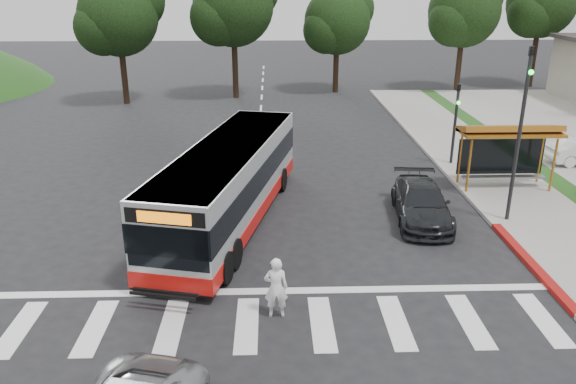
{
  "coord_description": "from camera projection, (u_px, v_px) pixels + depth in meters",
  "views": [
    {
      "loc": [
        0.7,
        -17.74,
        8.6
      ],
      "look_at": [
        1.27,
        0.73,
        1.6
      ],
      "focal_mm": 35.0,
      "sensor_mm": 36.0,
      "label": 1
    }
  ],
  "objects": [
    {
      "name": "crosswalk_ladder",
      "position": [
        247.0,
        325.0,
        14.94
      ],
      "size": [
        18.0,
        2.6,
        0.01
      ],
      "primitive_type": "cube",
      "color": "silver",
      "rests_on": "ground"
    },
    {
      "name": "dark_sedan",
      "position": [
        421.0,
        203.0,
        21.26
      ],
      "size": [
        2.41,
        4.93,
        1.38
      ],
      "primitive_type": "imported",
      "rotation": [
        0.0,
        0.0,
        -0.1
      ],
      "color": "black",
      "rests_on": "ground"
    },
    {
      "name": "tree_north_c",
      "position": [
        119.0,
        15.0,
        39.58
      ],
      "size": [
        6.16,
        5.74,
        9.3
      ],
      "color": "black",
      "rests_on": "ground"
    },
    {
      "name": "sidewalk_east",
      "position": [
        482.0,
        167.0,
        27.39
      ],
      "size": [
        4.0,
        40.0,
        0.12
      ],
      "primitive_type": "cube",
      "color": "gray",
      "rests_on": "ground"
    },
    {
      "name": "pedestrian",
      "position": [
        276.0,
        288.0,
        15.03
      ],
      "size": [
        0.64,
        0.42,
        1.76
      ],
      "primitive_type": "imported",
      "rotation": [
        0.0,
        0.0,
        3.15
      ],
      "color": "white",
      "rests_on": "ground"
    },
    {
      "name": "curb_east_red",
      "position": [
        531.0,
        264.0,
        17.98
      ],
      "size": [
        0.32,
        6.0,
        0.15
      ],
      "primitive_type": "cube",
      "color": "maroon",
      "rests_on": "ground"
    },
    {
      "name": "tree_ne_b",
      "position": [
        542.0,
        2.0,
        45.94
      ],
      "size": [
        6.16,
        5.74,
        10.02
      ],
      "color": "black",
      "rests_on": "ground"
    },
    {
      "name": "traffic_signal_ne_short",
      "position": [
        456.0,
        116.0,
        26.95
      ],
      "size": [
        0.18,
        0.37,
        4.0
      ],
      "color": "black",
      "rests_on": "ground"
    },
    {
      "name": "traffic_signal_ne_tall",
      "position": [
        521.0,
        122.0,
        19.91
      ],
      "size": [
        0.18,
        0.37,
        6.5
      ],
      "color": "black",
      "rests_on": "ground"
    },
    {
      "name": "bus_shelter",
      "position": [
        508.0,
        137.0,
        23.87
      ],
      "size": [
        4.2,
        1.6,
        2.86
      ],
      "color": "#A1601A",
      "rests_on": "sidewalk_east"
    },
    {
      "name": "ground",
      "position": [
        252.0,
        243.0,
        19.61
      ],
      "size": [
        140.0,
        140.0,
        0.0
      ],
      "primitive_type": "plane",
      "color": "black",
      "rests_on": "ground"
    },
    {
      "name": "tree_north_b",
      "position": [
        338.0,
        20.0,
        44.01
      ],
      "size": [
        5.72,
        5.33,
        8.43
      ],
      "color": "black",
      "rests_on": "ground"
    },
    {
      "name": "transit_bus",
      "position": [
        229.0,
        185.0,
        20.76
      ],
      "size": [
        5.1,
        11.85,
        2.99
      ],
      "primitive_type": null,
      "rotation": [
        0.0,
        0.0,
        -0.23
      ],
      "color": "silver",
      "rests_on": "ground"
    },
    {
      "name": "tree_north_a",
      "position": [
        234.0,
        4.0,
        41.47
      ],
      "size": [
        6.6,
        6.15,
        10.17
      ],
      "color": "black",
      "rests_on": "ground"
    },
    {
      "name": "tree_ne_a",
      "position": [
        465.0,
        10.0,
        44.05
      ],
      "size": [
        6.16,
        5.74,
        9.3
      ],
      "color": "black",
      "rests_on": "parking_lot"
    },
    {
      "name": "curb_east",
      "position": [
        442.0,
        167.0,
        27.33
      ],
      "size": [
        0.3,
        40.0,
        0.15
      ],
      "primitive_type": "cube",
      "color": "#9E9991",
      "rests_on": "ground"
    }
  ]
}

